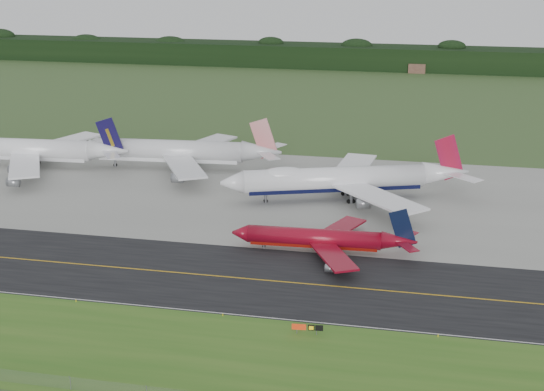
{
  "coord_description": "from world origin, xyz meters",
  "views": [
    {
      "loc": [
        31.33,
        -138.25,
        63.15
      ],
      "look_at": [
        -1.7,
        22.0,
        9.06
      ],
      "focal_mm": 50.0,
      "sensor_mm": 36.0,
      "label": 1
    }
  ],
  "objects_px": {
    "jet_ba_747": "(343,179)",
    "taxiway_sign": "(307,327)",
    "jet_star_tail": "(180,151)",
    "jet_navy_gold": "(30,150)",
    "jet_red_737": "(324,239)"
  },
  "relations": [
    {
      "from": "jet_navy_gold",
      "to": "taxiway_sign",
      "type": "bearing_deg",
      "value": -41.15
    },
    {
      "from": "jet_ba_747",
      "to": "taxiway_sign",
      "type": "relative_size",
      "value": 11.94
    },
    {
      "from": "jet_ba_747",
      "to": "jet_star_tail",
      "type": "distance_m",
      "value": 53.99
    },
    {
      "from": "jet_ba_747",
      "to": "taxiway_sign",
      "type": "height_order",
      "value": "jet_ba_747"
    },
    {
      "from": "jet_ba_747",
      "to": "taxiway_sign",
      "type": "distance_m",
      "value": 73.52
    },
    {
      "from": "jet_ba_747",
      "to": "jet_red_737",
      "type": "distance_m",
      "value": 36.4
    },
    {
      "from": "jet_red_737",
      "to": "jet_navy_gold",
      "type": "bearing_deg",
      "value": 153.16
    },
    {
      "from": "jet_red_737",
      "to": "jet_star_tail",
      "type": "distance_m",
      "value": 74.81
    },
    {
      "from": "jet_star_tail",
      "to": "taxiway_sign",
      "type": "bearing_deg",
      "value": -60.06
    },
    {
      "from": "jet_red_737",
      "to": "taxiway_sign",
      "type": "distance_m",
      "value": 37.16
    },
    {
      "from": "jet_navy_gold",
      "to": "taxiway_sign",
      "type": "height_order",
      "value": "jet_navy_gold"
    },
    {
      "from": "jet_ba_747",
      "to": "jet_red_737",
      "type": "height_order",
      "value": "jet_ba_747"
    },
    {
      "from": "jet_navy_gold",
      "to": "jet_red_737",
      "type": "bearing_deg",
      "value": -26.84
    },
    {
      "from": "taxiway_sign",
      "to": "jet_navy_gold",
      "type": "bearing_deg",
      "value": 138.85
    },
    {
      "from": "jet_red_737",
      "to": "jet_ba_747",
      "type": "bearing_deg",
      "value": 90.08
    }
  ]
}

